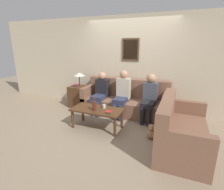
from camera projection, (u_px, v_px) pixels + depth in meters
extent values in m
plane|color=gray|center=(119.00, 119.00, 4.44)|extent=(16.00, 16.00, 0.00)
cube|color=beige|center=(130.00, 64.00, 4.90)|extent=(9.00, 0.06, 2.60)
cube|color=#4C3823|center=(130.00, 50.00, 4.75)|extent=(0.48, 0.02, 0.60)
cube|color=beige|center=(130.00, 50.00, 4.75)|extent=(0.40, 0.01, 0.52)
cube|color=brown|center=(124.00, 106.00, 4.78)|extent=(2.30, 0.82, 0.40)
cube|color=brown|center=(128.00, 88.00, 4.92)|extent=(2.30, 0.20, 0.52)
cube|color=brown|center=(89.00, 97.00, 5.13)|extent=(0.14, 0.82, 0.69)
cube|color=brown|center=(165.00, 107.00, 4.34)|extent=(0.14, 0.82, 0.69)
cube|color=brown|center=(182.00, 138.00, 3.18)|extent=(0.82, 1.63, 0.40)
cube|color=brown|center=(167.00, 112.00, 3.17)|extent=(0.20, 1.63, 0.52)
cube|color=brown|center=(182.00, 154.00, 2.48)|extent=(0.82, 0.14, 0.69)
cube|color=brown|center=(184.00, 116.00, 3.81)|extent=(0.82, 0.14, 0.69)
cube|color=#4C2D19|center=(97.00, 110.00, 3.90)|extent=(1.15, 0.55, 0.04)
cylinder|color=#4C2D19|center=(73.00, 119.00, 3.95)|extent=(0.06, 0.06, 0.42)
cylinder|color=#4C2D19|center=(115.00, 127.00, 3.58)|extent=(0.06, 0.06, 0.42)
cylinder|color=#4C2D19|center=(83.00, 112.00, 4.34)|extent=(0.06, 0.06, 0.42)
cylinder|color=#4C2D19|center=(122.00, 119.00, 3.97)|extent=(0.06, 0.06, 0.42)
cube|color=#4C2D19|center=(79.00, 96.00, 5.30)|extent=(0.48, 0.48, 0.63)
cylinder|color=#262628|center=(80.00, 81.00, 5.15)|extent=(0.02, 0.02, 0.34)
cone|color=beige|center=(79.00, 74.00, 5.09)|extent=(0.33, 0.33, 0.10)
cube|color=navy|center=(76.00, 86.00, 5.22)|extent=(0.10, 0.09, 0.03)
cube|color=red|center=(76.00, 85.00, 5.21)|extent=(0.12, 0.10, 0.03)
cylinder|color=#562319|center=(94.00, 106.00, 3.76)|extent=(0.08, 0.08, 0.21)
cylinder|color=#562319|center=(94.00, 99.00, 3.72)|extent=(0.03, 0.03, 0.09)
cylinder|color=silver|center=(104.00, 106.00, 3.93)|extent=(0.07, 0.07, 0.09)
cube|color=#237547|center=(109.00, 113.00, 3.65)|extent=(0.13, 0.10, 0.02)
cube|color=red|center=(109.00, 112.00, 3.64)|extent=(0.13, 0.12, 0.02)
cube|color=#2D334C|center=(99.00, 98.00, 4.72)|extent=(0.31, 0.47, 0.14)
cylinder|color=#2D334C|center=(93.00, 109.00, 4.61)|extent=(0.11, 0.11, 0.40)
cylinder|color=#2D334C|center=(98.00, 109.00, 4.56)|extent=(0.11, 0.11, 0.40)
cube|color=black|center=(102.00, 87.00, 4.87)|extent=(0.34, 0.22, 0.46)
sphere|color=tan|center=(102.00, 76.00, 4.78)|extent=(0.21, 0.21, 0.21)
cube|color=#2D334C|center=(121.00, 100.00, 4.47)|extent=(0.31, 0.46, 0.14)
cylinder|color=#2D334C|center=(114.00, 112.00, 4.37)|extent=(0.11, 0.11, 0.40)
cylinder|color=#2D334C|center=(120.00, 113.00, 4.31)|extent=(0.11, 0.11, 0.40)
cube|color=beige|center=(124.00, 88.00, 4.60)|extent=(0.34, 0.22, 0.54)
sphere|color=tan|center=(124.00, 74.00, 4.50)|extent=(0.21, 0.21, 0.21)
cube|color=black|center=(148.00, 104.00, 4.22)|extent=(0.31, 0.48, 0.14)
cylinder|color=black|center=(142.00, 117.00, 4.11)|extent=(0.11, 0.11, 0.40)
cylinder|color=black|center=(149.00, 118.00, 4.05)|extent=(0.11, 0.11, 0.40)
cube|color=#474C56|center=(150.00, 92.00, 4.37)|extent=(0.34, 0.22, 0.48)
sphere|color=tan|center=(151.00, 78.00, 4.27)|extent=(0.23, 0.23, 0.23)
sphere|color=#A87A51|center=(151.00, 134.00, 3.54)|extent=(0.19, 0.19, 0.19)
sphere|color=#A87A51|center=(151.00, 127.00, 3.50)|extent=(0.12, 0.12, 0.12)
sphere|color=#A87A51|center=(149.00, 125.00, 3.50)|extent=(0.04, 0.04, 0.04)
sphere|color=#A87A51|center=(154.00, 126.00, 3.47)|extent=(0.04, 0.04, 0.04)
sphere|color=tan|center=(151.00, 129.00, 3.46)|extent=(0.05, 0.05, 0.05)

